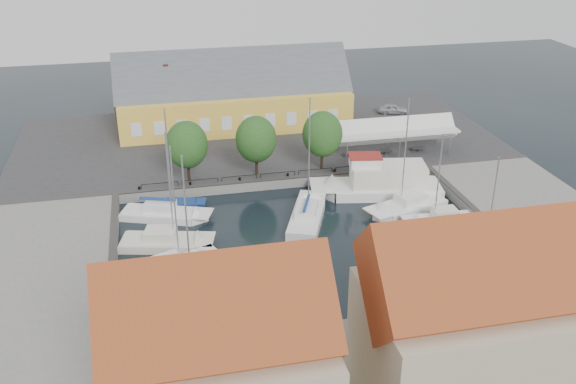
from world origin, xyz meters
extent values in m
plane|color=black|center=(0.00, 0.00, 0.00)|extent=(140.00, 140.00, 0.00)
cube|color=#2D2D30|center=(0.00, 23.00, 0.50)|extent=(56.00, 26.00, 1.00)
cube|color=slate|center=(-22.00, -2.00, 0.50)|extent=(12.00, 24.00, 1.00)
cube|color=slate|center=(22.00, -2.00, 0.50)|extent=(12.00, 24.00, 1.00)
cube|color=#383533|center=(0.00, 10.30, 1.06)|extent=(56.00, 0.60, 0.12)
cube|color=#383533|center=(-16.30, -2.00, 1.06)|extent=(0.60, 24.00, 0.12)
cube|color=#383533|center=(16.30, -2.00, 1.06)|extent=(0.60, 24.00, 0.12)
cylinder|color=black|center=(-14.00, 10.60, 1.20)|extent=(0.24, 0.24, 0.40)
cylinder|color=black|center=(-9.00, 10.60, 1.20)|extent=(0.24, 0.24, 0.40)
cylinder|color=black|center=(-4.00, 10.60, 1.20)|extent=(0.24, 0.24, 0.40)
cylinder|color=black|center=(1.00, 10.60, 1.20)|extent=(0.24, 0.24, 0.40)
cylinder|color=black|center=(6.00, 10.60, 1.20)|extent=(0.24, 0.24, 0.40)
cylinder|color=black|center=(11.00, 10.60, 1.20)|extent=(0.24, 0.24, 0.40)
cylinder|color=black|center=(16.00, 10.60, 1.20)|extent=(0.24, 0.24, 0.40)
cube|color=yellow|center=(-2.00, 28.00, 3.25)|extent=(28.00, 10.00, 4.50)
cube|color=#474C51|center=(-2.00, 28.00, 6.75)|extent=(28.56, 7.60, 7.60)
cube|color=yellow|center=(-12.00, 34.00, 2.75)|extent=(6.00, 6.00, 3.50)
cube|color=brown|center=(-10.00, 28.00, 8.60)|extent=(0.60, 0.60, 1.20)
cube|color=silver|center=(14.00, 14.50, 3.70)|extent=(14.00, 4.00, 0.25)
cylinder|color=silver|center=(8.00, 12.70, 2.35)|extent=(0.10, 0.10, 2.70)
cylinder|color=silver|center=(8.00, 16.30, 2.35)|extent=(0.10, 0.10, 2.70)
cylinder|color=silver|center=(14.00, 12.70, 2.35)|extent=(0.10, 0.10, 2.70)
cylinder|color=silver|center=(14.00, 16.30, 2.35)|extent=(0.10, 0.10, 2.70)
cylinder|color=silver|center=(20.00, 12.70, 2.35)|extent=(0.10, 0.10, 2.70)
cylinder|color=silver|center=(20.00, 16.30, 2.35)|extent=(0.10, 0.10, 2.70)
cylinder|color=black|center=(-9.00, 12.00, 2.05)|extent=(0.30, 0.30, 2.10)
ellipsoid|color=#1E4619|center=(-9.00, 12.00, 4.88)|extent=(4.20, 4.20, 4.83)
cylinder|color=black|center=(-2.00, 12.00, 2.05)|extent=(0.30, 0.30, 2.10)
ellipsoid|color=#1E4619|center=(-2.00, 12.00, 4.88)|extent=(4.20, 4.20, 4.83)
cylinder|color=black|center=(5.00, 12.00, 2.05)|extent=(0.30, 0.30, 2.10)
ellipsoid|color=#1E4619|center=(5.00, 12.00, 4.88)|extent=(4.20, 4.20, 4.83)
imported|color=#ACB0B4|center=(19.13, 27.82, 1.66)|extent=(4.16, 2.66, 1.32)
imported|color=maroon|center=(-8.25, 19.80, 1.79)|extent=(2.50, 5.02, 1.58)
cube|color=white|center=(0.83, 2.01, 0.15)|extent=(5.16, 7.66, 1.50)
cube|color=white|center=(1.16, 2.84, 0.94)|extent=(5.59, 8.95, 0.08)
cube|color=white|center=(0.89, 2.17, 1.40)|extent=(2.76, 3.34, 0.90)
cylinder|color=silver|center=(1.36, 3.34, 6.28)|extent=(0.12, 0.12, 10.75)
cube|color=navy|center=(0.83, 2.01, 2.15)|extent=(1.53, 3.41, 0.22)
cube|color=white|center=(10.38, 6.56, 0.10)|extent=(11.25, 5.90, 1.80)
cube|color=white|center=(9.06, 6.80, 1.04)|extent=(13.32, 6.14, 0.08)
cube|color=silver|center=(10.38, 6.56, 2.10)|extent=(7.85, 4.70, 2.20)
cube|color=white|center=(8.01, 7.00, 3.50)|extent=(3.30, 2.71, 1.20)
cube|color=maroon|center=(8.01, 7.00, 4.15)|extent=(3.58, 2.87, 0.10)
cube|color=white|center=(11.45, 2.78, 0.05)|extent=(7.31, 4.82, 1.30)
cube|color=white|center=(10.64, 2.52, 0.74)|extent=(8.56, 5.14, 0.08)
cube|color=white|center=(11.28, 2.73, 1.20)|extent=(3.18, 2.69, 0.90)
cylinder|color=silver|center=(10.16, 2.36, 5.98)|extent=(0.12, 0.12, 10.56)
cube|color=white|center=(13.20, -0.94, 0.05)|extent=(5.59, 2.52, 1.30)
cube|color=white|center=(12.52, -0.91, 0.74)|extent=(6.69, 2.47, 0.08)
cube|color=silver|center=(13.07, -0.94, 1.20)|extent=(2.26, 1.65, 0.90)
cylinder|color=silver|center=(12.10, -0.90, 4.83)|extent=(0.12, 0.12, 8.25)
cube|color=white|center=(14.16, -7.93, 0.05)|extent=(2.67, 6.02, 1.30)
cube|color=white|center=(14.12, -7.19, 0.74)|extent=(2.65, 7.19, 0.08)
cube|color=white|center=(14.15, -7.78, 1.20)|extent=(1.72, 2.44, 0.90)
cylinder|color=silver|center=(14.09, -6.75, 4.82)|extent=(0.12, 0.12, 8.23)
cube|color=white|center=(-12.33, 6.19, 0.05)|extent=(7.34, 4.72, 1.30)
cube|color=white|center=(-11.52, 5.89, 0.74)|extent=(8.60, 5.10, 0.08)
cube|color=white|center=(-12.17, 6.13, 1.20)|extent=(3.18, 2.54, 0.90)
cylinder|color=silver|center=(-11.03, 5.71, 5.74)|extent=(0.12, 0.12, 10.07)
cube|color=navy|center=(-12.33, 6.19, 1.95)|extent=(3.32, 1.40, 0.22)
cube|color=silver|center=(-12.51, 0.78, 0.05)|extent=(6.99, 4.29, 1.30)
cube|color=silver|center=(-11.72, 0.59, 0.74)|extent=(8.22, 4.49, 0.08)
cube|color=silver|center=(-12.35, 0.74, 1.20)|extent=(2.98, 2.48, 0.90)
cylinder|color=silver|center=(-11.24, 0.47, 5.58)|extent=(0.12, 0.12, 9.76)
cube|color=white|center=(-12.32, -4.23, 0.05)|extent=(7.36, 5.19, 1.30)
cube|color=white|center=(-11.53, -3.90, 0.74)|extent=(8.57, 5.62, 0.08)
cube|color=white|center=(-12.16, -4.16, 1.20)|extent=(3.24, 2.79, 0.90)
cylinder|color=silver|center=(-11.06, -3.70, 5.76)|extent=(0.12, 0.12, 10.12)
cube|color=white|center=(-11.90, -8.03, 0.05)|extent=(8.20, 5.43, 1.30)
cube|color=white|center=(-11.01, -8.37, 0.74)|extent=(9.59, 5.86, 0.08)
cube|color=white|center=(-11.72, -8.10, 1.20)|extent=(3.57, 2.94, 0.90)
cylinder|color=silver|center=(-10.47, -8.57, 6.33)|extent=(0.12, 0.12, 11.26)
cube|color=navy|center=(-11.90, -8.03, 1.95)|extent=(3.66, 1.55, 0.22)
cube|color=white|center=(-13.60, -10.93, 0.05)|extent=(3.72, 2.48, 0.90)
cube|color=white|center=(-13.19, -11.04, 0.54)|extent=(4.36, 2.60, 0.08)
cube|color=navy|center=(-10.10, 8.32, 0.05)|extent=(3.54, 2.30, 0.80)
cube|color=navy|center=(-9.70, 8.23, 0.49)|extent=(4.16, 2.38, 0.08)
cube|color=#94441F|center=(-10.00, -23.00, 9.25)|extent=(11.33, 6.50, 6.50)
cube|color=brown|center=(-12.75, -23.00, 10.90)|extent=(0.70, 0.70, 1.00)
cube|color=brown|center=(-7.80, -23.00, 10.80)|extent=(0.60, 0.60, 0.80)
cube|color=#B7A98D|center=(4.00, -23.00, 4.75)|extent=(12.00, 8.00, 7.50)
cube|color=#94441F|center=(4.00, -23.00, 9.75)|extent=(12.36, 6.50, 6.50)
cube|color=brown|center=(1.00, -23.00, 11.40)|extent=(0.70, 0.70, 1.00)
cube|color=brown|center=(6.40, -23.00, 11.30)|extent=(0.60, 0.60, 0.80)
camera|label=1|loc=(-12.16, -48.48, 27.78)|focal=40.00mm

